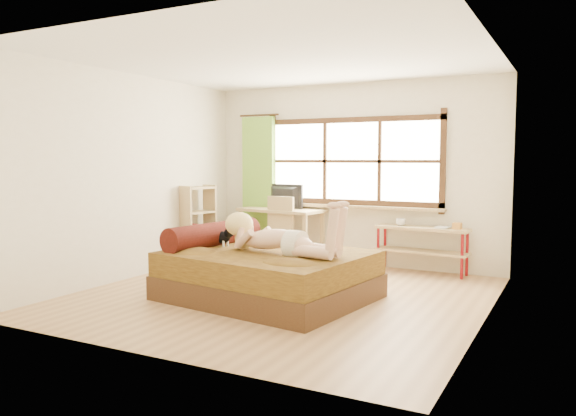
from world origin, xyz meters
The scene contains 18 objects.
floor centered at (0.00, 0.00, 0.00)m, with size 4.50×4.50×0.00m, color #9E754C.
ceiling centered at (0.00, 0.00, 2.70)m, with size 4.50×4.50×0.00m, color white.
wall_back centered at (0.00, 2.25, 1.35)m, with size 4.50×4.50×0.00m, color silver.
wall_front centered at (0.00, -2.25, 1.35)m, with size 4.50×4.50×0.00m, color silver.
wall_left centered at (-2.25, 0.00, 1.35)m, with size 4.50×4.50×0.00m, color silver.
wall_right centered at (2.25, 0.00, 1.35)m, with size 4.50×4.50×0.00m, color silver.
window centered at (0.00, 2.22, 1.51)m, with size 2.80×0.16×1.46m.
curtain centered at (-1.55, 2.13, 1.15)m, with size 0.55×0.10×2.20m, color #548624.
bed centered at (-0.13, -0.15, 0.29)m, with size 2.36×2.00×0.82m.
woman centered at (0.07, -0.21, 0.86)m, with size 1.50×0.43×0.64m, color #DBAA8D, non-canonical shape.
kitten centered at (-0.80, -0.06, 0.67)m, with size 0.32×0.13×0.26m, color black, non-canonical shape.
desk centered at (-1.05, 1.95, 0.71)m, with size 1.38×0.77×0.82m.
monitor centered at (-1.05, 2.00, 1.01)m, with size 0.65×0.09×0.37m, color black.
chair centered at (-0.94, 1.59, 0.57)m, with size 0.51×0.51×1.03m.
pipe_shelf centered at (1.12, 2.07, 0.47)m, with size 1.31×0.42×0.73m.
cup centered at (0.81, 2.07, 0.70)m, with size 0.13×0.13×0.10m, color gray.
book centered at (1.31, 2.07, 0.65)m, with size 0.18×0.24×0.02m, color gray.
bookshelf centered at (-2.08, 1.21, 0.60)m, with size 0.40×0.57×1.18m.
Camera 1 is at (3.03, -5.63, 1.58)m, focal length 35.00 mm.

